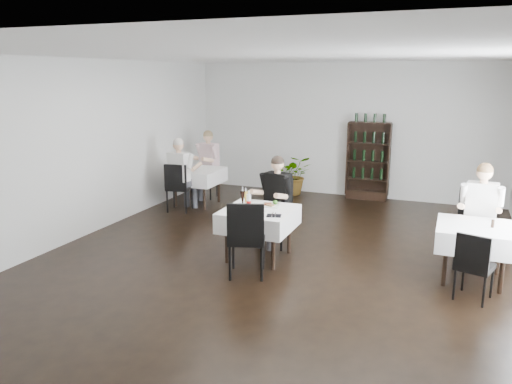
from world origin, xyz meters
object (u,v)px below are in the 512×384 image
diner_main (275,194)px  potted_tree (294,175)px  main_table (259,219)px  wine_shelf (368,162)px

diner_main → potted_tree: bearing=102.4°
main_table → diner_main: bearing=88.9°
wine_shelf → main_table: (-0.90, -4.31, -0.23)m
potted_tree → diner_main: (0.76, -3.46, 0.39)m
main_table → diner_main: (0.01, 0.68, 0.23)m
main_table → diner_main: 0.72m
wine_shelf → main_table: 4.41m
main_table → diner_main: size_ratio=0.70×
wine_shelf → main_table: size_ratio=1.70×
potted_tree → main_table: bearing=-79.7°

